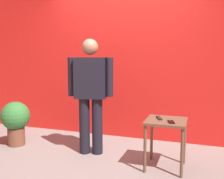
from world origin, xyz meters
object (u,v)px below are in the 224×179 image
Objects in this scene: cell_phone at (171,122)px; tv_remote at (159,118)px; potted_plant at (16,120)px; standing_person at (91,90)px; side_table at (166,128)px.

tv_remote is (-0.16, 0.13, 0.01)m from cell_phone.
tv_remote is at bearing -1.36° from potted_plant.
tv_remote is 2.24m from potted_plant.
standing_person reaches higher than potted_plant.
side_table is 2.32m from potted_plant.
tv_remote is (-0.09, 0.04, 0.12)m from side_table.
side_table is 0.15m from tv_remote.
standing_person is 2.65× the size of side_table.
side_table is 4.25× the size of cell_phone.
potted_plant is (-2.39, 0.19, -0.21)m from cell_phone.
potted_plant reaches higher than side_table.
cell_phone is (0.07, -0.10, 0.11)m from side_table.
cell_phone is (1.15, -0.26, -0.29)m from standing_person.
standing_person is 2.36× the size of potted_plant.
standing_person is 1.16m from side_table.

